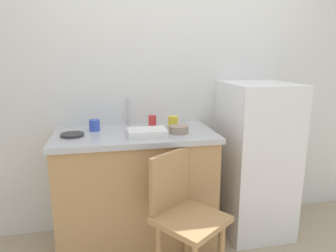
% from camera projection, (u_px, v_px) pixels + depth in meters
% --- Properties ---
extents(back_wall, '(4.80, 0.10, 2.50)m').
position_uv_depth(back_wall, '(173.00, 86.00, 2.68)').
color(back_wall, silver).
rests_on(back_wall, ground_plane).
extents(cabinet_base, '(1.19, 0.60, 0.90)m').
position_uv_depth(cabinet_base, '(136.00, 191.00, 2.45)').
color(cabinet_base, tan).
rests_on(cabinet_base, ground_plane).
extents(countertop, '(1.23, 0.64, 0.04)m').
position_uv_depth(countertop, '(135.00, 135.00, 2.35)').
color(countertop, '#B7B7BC').
rests_on(countertop, cabinet_base).
extents(faucet, '(0.02, 0.02, 0.23)m').
position_uv_depth(faucet, '(128.00, 112.00, 2.55)').
color(faucet, '#B7B7BC').
rests_on(faucet, countertop).
extents(refrigerator, '(0.53, 0.59, 1.30)m').
position_uv_depth(refrigerator, '(255.00, 159.00, 2.61)').
color(refrigerator, white).
rests_on(refrigerator, ground_plane).
extents(chair, '(0.56, 0.56, 0.89)m').
position_uv_depth(chair, '(184.00, 213.00, 2.02)').
color(chair, tan).
rests_on(chair, ground_plane).
extents(dish_tray, '(0.28, 0.20, 0.05)m').
position_uv_depth(dish_tray, '(147.00, 132.00, 2.24)').
color(dish_tray, white).
rests_on(dish_tray, countertop).
extents(terracotta_bowl, '(0.15, 0.15, 0.06)m').
position_uv_depth(terracotta_bowl, '(179.00, 129.00, 2.32)').
color(terracotta_bowl, gray).
rests_on(terracotta_bowl, countertop).
extents(hotplate, '(0.17, 0.17, 0.02)m').
position_uv_depth(hotplate, '(72.00, 135.00, 2.23)').
color(hotplate, '#2D2D2D').
rests_on(hotplate, countertop).
extents(cup_yellow, '(0.08, 0.08, 0.10)m').
position_uv_depth(cup_yellow, '(173.00, 122.00, 2.46)').
color(cup_yellow, yellow).
rests_on(cup_yellow, countertop).
extents(cup_blue, '(0.08, 0.08, 0.09)m').
position_uv_depth(cup_blue, '(94.00, 125.00, 2.39)').
color(cup_blue, blue).
rests_on(cup_blue, countertop).
extents(cup_red, '(0.06, 0.06, 0.10)m').
position_uv_depth(cup_red, '(152.00, 122.00, 2.48)').
color(cup_red, red).
rests_on(cup_red, countertop).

